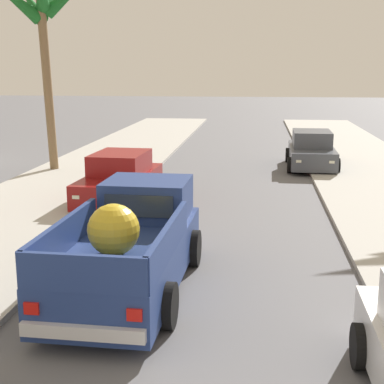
{
  "coord_description": "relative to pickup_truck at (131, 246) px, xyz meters",
  "views": [
    {
      "loc": [
        0.96,
        -2.49,
        4.06
      ],
      "look_at": [
        -0.53,
        10.26,
        1.2
      ],
      "focal_mm": 52.06,
      "sensor_mm": 36.0,
      "label": 1
    }
  ],
  "objects": [
    {
      "name": "curb_left",
      "position": [
        -3.12,
        4.76,
        -0.76
      ],
      "size": [
        0.16,
        60.0,
        0.1
      ],
      "primitive_type": "cube",
      "color": "silver",
      "rests_on": "ground"
    },
    {
      "name": "car_left_near",
      "position": [
        4.56,
        13.57,
        -0.1
      ],
      "size": [
        2.1,
        4.29,
        1.54
      ],
      "color": "#474C56",
      "rests_on": "ground"
    },
    {
      "name": "sidewalk_left",
      "position": [
        -4.16,
        4.76,
        -0.75
      ],
      "size": [
        4.88,
        60.0,
        0.12
      ],
      "primitive_type": "cube",
      "color": "#B2AFA8",
      "rests_on": "ground"
    },
    {
      "name": "palm_tree_left_mid",
      "position": [
        -5.77,
        11.22,
        5.19
      ],
      "size": [
        3.48,
        3.81,
        7.34
      ],
      "color": "brown",
      "rests_on": "ground"
    },
    {
      "name": "car_right_mid",
      "position": [
        -1.88,
        6.73,
        -0.1
      ],
      "size": [
        2.19,
        4.33,
        1.54
      ],
      "color": "maroon",
      "rests_on": "ground"
    },
    {
      "name": "pickup_truck",
      "position": [
        0.0,
        0.0,
        0.0
      ],
      "size": [
        2.32,
        5.26,
        1.87
      ],
      "color": "navy",
      "rests_on": "ground"
    }
  ]
}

